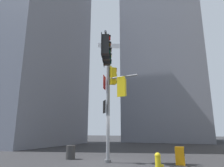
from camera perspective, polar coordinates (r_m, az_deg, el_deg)
name	(u,v)px	position (r m, az deg, el deg)	size (l,w,h in m)	color
ground	(108,163)	(11.46, -1.23, -21.80)	(120.00, 120.00, 0.00)	#2D2D30
building_tower_left	(28,36)	(31.14, -22.98, 12.54)	(12.91, 12.91, 29.51)	slate
building_mid_block	(161,3)	(43.28, 13.80, 21.55)	(12.77, 12.77, 52.45)	slate
signal_pole_assembly	(110,74)	(11.03, -0.54, 2.66)	(2.24, 3.03, 7.42)	gray
fire_hydrant	(158,163)	(8.49, 13.10, -21.43)	(0.33, 0.23, 0.84)	yellow
newspaper_box	(180,156)	(11.22, 18.95, -19.05)	(0.45, 0.36, 0.87)	orange
trash_bin	(71,152)	(12.99, -11.81, -18.77)	(0.55, 0.55, 0.80)	#2D2D2D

